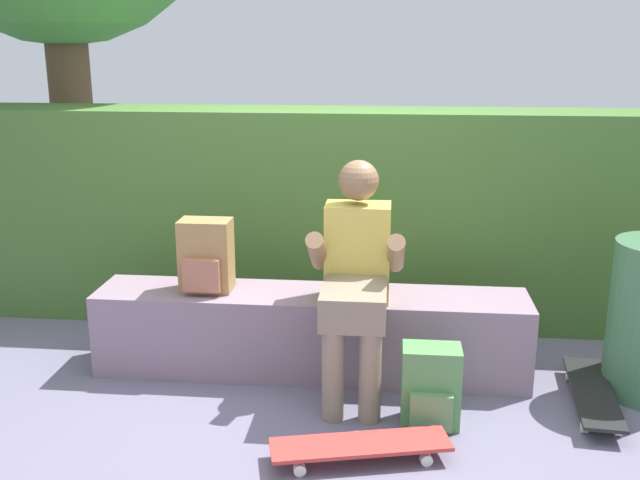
% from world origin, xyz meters
% --- Properties ---
extents(ground_plane, '(24.00, 24.00, 0.00)m').
position_xyz_m(ground_plane, '(0.00, 0.00, 0.00)').
color(ground_plane, slate).
extents(bench_main, '(2.38, 0.43, 0.47)m').
position_xyz_m(bench_main, '(0.00, 0.38, 0.23)').
color(bench_main, gray).
rests_on(bench_main, ground).
extents(person_skater, '(0.49, 0.62, 1.22)m').
position_xyz_m(person_skater, '(0.26, 0.17, 0.66)').
color(person_skater, gold).
rests_on(person_skater, ground).
extents(skateboard_near_person, '(0.82, 0.38, 0.09)m').
position_xyz_m(skateboard_near_person, '(0.32, -0.51, 0.07)').
color(skateboard_near_person, '#BC3833').
rests_on(skateboard_near_person, ground).
extents(skateboard_beside_bench, '(0.27, 0.82, 0.09)m').
position_xyz_m(skateboard_beside_bench, '(1.47, 0.11, 0.07)').
color(skateboard_beside_bench, black).
rests_on(skateboard_beside_bench, ground).
extents(backpack_on_bench, '(0.28, 0.23, 0.40)m').
position_xyz_m(backpack_on_bench, '(-0.58, 0.37, 0.66)').
color(backpack_on_bench, '#A37A47').
rests_on(backpack_on_bench, bench_main).
extents(backpack_on_ground, '(0.28, 0.23, 0.40)m').
position_xyz_m(backpack_on_ground, '(0.64, -0.15, 0.19)').
color(backpack_on_ground, '#51894C').
rests_on(backpack_on_ground, ground).
extents(hedge_row, '(5.81, 0.57, 1.38)m').
position_xyz_m(hedge_row, '(0.44, 1.28, 0.69)').
color(hedge_row, '#41692D').
rests_on(hedge_row, ground).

